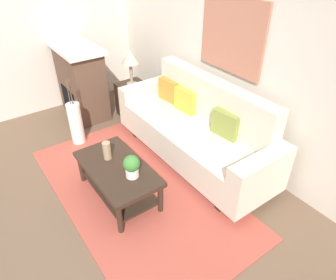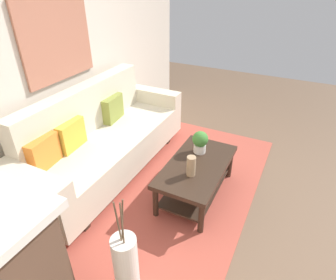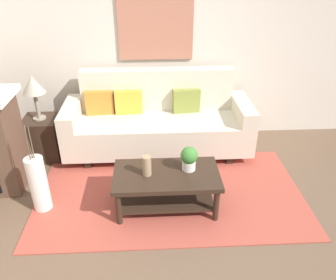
{
  "view_description": "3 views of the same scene",
  "coord_description": "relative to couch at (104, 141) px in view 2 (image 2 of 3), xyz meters",
  "views": [
    {
      "loc": [
        2.44,
        -0.79,
        2.61
      ],
      "look_at": [
        -0.02,
        0.97,
        0.54
      ],
      "focal_mm": 32.91,
      "sensor_mm": 36.0,
      "label": 1
    },
    {
      "loc": [
        -2.44,
        -0.54,
        2.25
      ],
      "look_at": [
        0.08,
        0.71,
        0.55
      ],
      "focal_mm": 30.56,
      "sensor_mm": 36.0,
      "label": 2
    },
    {
      "loc": [
        -0.19,
        -2.59,
        2.45
      ],
      "look_at": [
        -0.01,
        0.82,
        0.53
      ],
      "focal_mm": 36.27,
      "sensor_mm": 36.0,
      "label": 3
    }
  ],
  "objects": [
    {
      "name": "ground_plane",
      "position": [
        0.1,
        -1.49,
        -0.43
      ],
      "size": [
        9.38,
        9.38,
        0.0
      ],
      "primitive_type": "plane",
      "color": "brown"
    },
    {
      "name": "wall_back",
      "position": [
        0.1,
        0.54,
        0.92
      ],
      "size": [
        5.38,
        0.1,
        2.7
      ],
      "primitive_type": "cube",
      "color": "beige",
      "rests_on": "ground_plane"
    },
    {
      "name": "area_rug",
      "position": [
        0.1,
        -0.99,
        -0.43
      ],
      "size": [
        2.99,
        1.66,
        0.01
      ],
      "primitive_type": "cube",
      "color": "#B24C3D",
      "rests_on": "ground_plane"
    },
    {
      "name": "couch",
      "position": [
        0.0,
        0.0,
        0.0
      ],
      "size": [
        2.43,
        0.84,
        1.08
      ],
      "color": "beige",
      "rests_on": "ground_plane"
    },
    {
      "name": "throw_pillow_orange",
      "position": [
        -0.77,
        0.12,
        0.25
      ],
      "size": [
        0.37,
        0.16,
        0.32
      ],
      "primitive_type": "cube",
      "rotation": [
        0.0,
        0.0,
        0.11
      ],
      "color": "orange",
      "rests_on": "couch"
    },
    {
      "name": "throw_pillow_mustard",
      "position": [
        -0.39,
        0.12,
        0.25
      ],
      "size": [
        0.37,
        0.15,
        0.32
      ],
      "primitive_type": "cube",
      "rotation": [
        0.0,
        0.0,
        0.08
      ],
      "color": "gold",
      "rests_on": "couch"
    },
    {
      "name": "throw_pillow_olive",
      "position": [
        0.39,
        0.12,
        0.25
      ],
      "size": [
        0.37,
        0.16,
        0.32
      ],
      "primitive_type": "cube",
      "rotation": [
        0.0,
        0.0,
        0.11
      ],
      "color": "olive",
      "rests_on": "couch"
    },
    {
      "name": "coffee_table",
      "position": [
        0.05,
        -1.2,
        -0.12
      ],
      "size": [
        1.1,
        0.6,
        0.43
      ],
      "color": "#332319",
      "rests_on": "ground_plane"
    },
    {
      "name": "tabletop_vase",
      "position": [
        -0.15,
        -1.21,
        0.11
      ],
      "size": [
        0.09,
        0.09,
        0.22
      ],
      "primitive_type": "cylinder",
      "color": "tan",
      "rests_on": "coffee_table"
    },
    {
      "name": "potted_plant_tabletop",
      "position": [
        0.29,
        -1.13,
        0.14
      ],
      "size": [
        0.18,
        0.18,
        0.26
      ],
      "color": "white",
      "rests_on": "coffee_table"
    },
    {
      "name": "side_table",
      "position": [
        -1.51,
        -0.08,
        -0.15
      ],
      "size": [
        0.44,
        0.44,
        0.56
      ],
      "primitive_type": "cube",
      "color": "#332319",
      "rests_on": "ground_plane"
    },
    {
      "name": "floor_vase",
      "position": [
        -1.28,
        -1.16,
        -0.12
      ],
      "size": [
        0.19,
        0.19,
        0.63
      ],
      "primitive_type": "cylinder",
      "color": "white",
      "rests_on": "ground_plane"
    },
    {
      "name": "floor_vase_branch_a",
      "position": [
        -1.26,
        -1.16,
        0.38
      ],
      "size": [
        0.03,
        0.04,
        0.36
      ],
      "primitive_type": "cylinder",
      "rotation": [
        0.07,
        0.04,
        0.0
      ],
      "color": "brown",
      "rests_on": "floor_vase"
    },
    {
      "name": "floor_vase_branch_b",
      "position": [
        -1.29,
        -1.14,
        0.38
      ],
      "size": [
        0.03,
        0.03,
        0.36
      ],
      "primitive_type": "cylinder",
      "rotation": [
        -0.04,
        -0.04,
        0.0
      ],
      "color": "brown",
      "rests_on": "floor_vase"
    },
    {
      "name": "floor_vase_branch_c",
      "position": [
        -1.29,
        -1.18,
        0.38
      ],
      "size": [
        0.02,
        0.01,
        0.36
      ],
      "primitive_type": "cylinder",
      "rotation": [
        -0.01,
        0.02,
        0.0
      ],
      "color": "brown",
      "rests_on": "floor_vase"
    },
    {
      "name": "framed_painting",
      "position": [
        0.0,
        0.47,
        1.15
      ],
      "size": [
        0.98,
        0.03,
        0.87
      ],
      "primitive_type": "cube",
      "color": "#B77056"
    }
  ]
}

